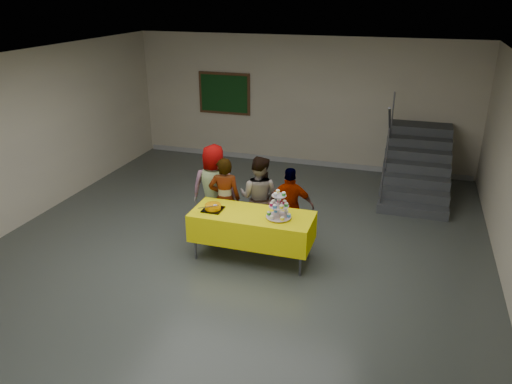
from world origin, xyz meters
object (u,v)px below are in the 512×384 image
Objects in this scene: schoolchild_d at (290,206)px; noticeboard at (224,93)px; cupcake_stand at (279,208)px; schoolchild_a at (214,189)px; bear_cake at (213,206)px; schoolchild_c at (259,197)px; schoolchild_b at (225,199)px; staircase at (416,167)px; bake_table at (252,226)px.

noticeboard is at bearing -67.08° from schoolchild_d.
schoolchild_a is at bearing 150.71° from cupcake_stand.
bear_cake is 5.05m from noticeboard.
schoolchild_a is 0.79m from schoolchild_c.
schoolchild_b is at bearing 92.31° from bear_cake.
schoolchild_a is at bearing -71.68° from noticeboard.
cupcake_stand is 5.45m from noticeboard.
noticeboard is at bearing -58.22° from schoolchild_c.
schoolchild_b is at bearing 130.24° from schoolchild_a.
schoolchild_b is at bearing 152.98° from cupcake_stand.
cupcake_stand is at bearing 138.40° from schoolchild_a.
schoolchild_d is at bearing 174.80° from schoolchild_c.
schoolchild_a is 4.54m from staircase.
schoolchild_b is (0.27, -0.21, -0.06)m from schoolchild_a.
staircase is at bearing 63.44° from cupcake_stand.
schoolchild_b is at bearing 141.62° from bake_table.
schoolchild_a is (-0.29, 0.77, -0.05)m from bear_cake.
staircase reaches higher than schoolchild_a.
schoolchild_b is 1.09× the size of schoolchild_d.
staircase reaches higher than bear_cake.
staircase reaches higher than schoolchild_b.
bake_table is 5.28m from noticeboard.
schoolchild_d is at bearing 89.70° from cupcake_stand.
noticeboard is (-1.31, 3.96, 0.82)m from schoolchild_a.
staircase is 4.80m from noticeboard.
noticeboard reaches higher than schoolchild_c.
schoolchild_a is 0.65× the size of staircase.
schoolchild_d is at bearing -121.47° from staircase.
staircase is at bearing -132.19° from schoolchild_d.
staircase is at bearing -147.14° from schoolchild_b.
bear_cake is at bearing 23.95° from schoolchild_d.
schoolchild_a is (-1.34, 0.75, -0.16)m from cupcake_stand.
staircase reaches higher than schoolchild_d.
schoolchild_a is 1.18× the size of schoolchild_d.
schoolchild_b is at bearing -132.16° from staircase.
schoolchild_c is (-0.13, 0.77, 0.16)m from bake_table.
schoolchild_a reaches higher than cupcake_stand.
schoolchild_b is 4.54m from noticeboard.
bake_table is at bearing 126.65° from schoolchild_b.
bake_table is at bearing 46.60° from schoolchild_d.
bear_cake is 0.25× the size of schoolchild_b.
schoolchild_c is 3.97m from staircase.
schoolchild_c reaches higher than schoolchild_d.
bear_cake is 1.30m from schoolchild_d.
noticeboard is (-1.58, 4.17, 0.88)m from schoolchild_b.
bake_table is at bearing -121.69° from staircase.
staircase reaches higher than bake_table.
schoolchild_b reaches higher than cupcake_stand.
bake_table is at bearing 103.18° from schoolchild_c.
cupcake_stand is 0.19× the size of staircase.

